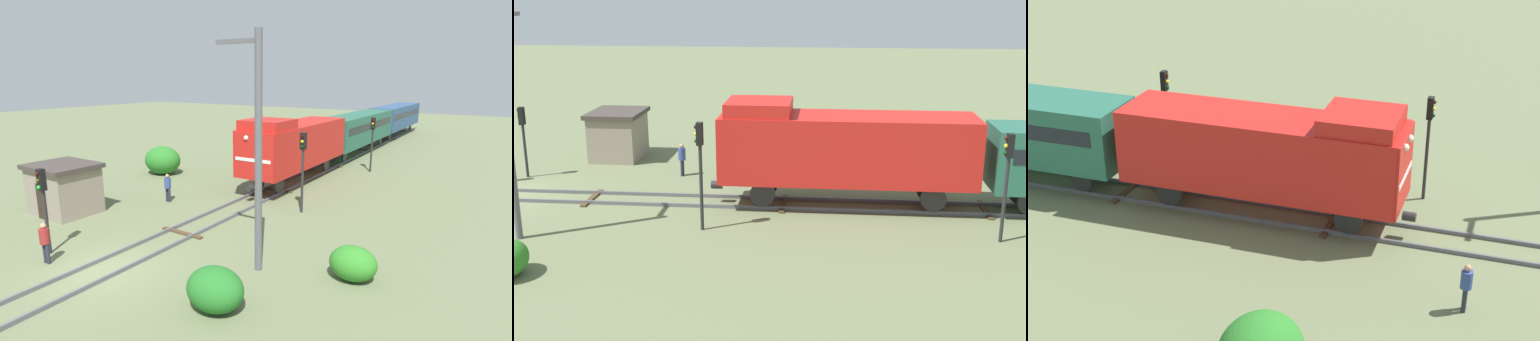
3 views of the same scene
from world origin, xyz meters
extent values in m
cube|color=#4C3823|center=(0.00, 4.46, 0.04)|extent=(2.40, 0.24, 0.09)
cube|color=#4C3823|center=(0.00, 13.38, 0.04)|extent=(2.40, 0.24, 0.09)
cube|color=#4C3823|center=(0.00, 22.29, 0.04)|extent=(2.40, 0.24, 0.09)
cube|color=red|center=(0.00, 16.20, 2.71)|extent=(2.90, 11.00, 2.90)
cube|color=red|center=(0.00, 12.30, 4.46)|extent=(2.75, 2.80, 0.60)
cube|color=red|center=(0.00, 10.65, 2.71)|extent=(2.84, 0.10, 2.84)
cube|color=white|center=(0.00, 10.61, 2.51)|extent=(2.46, 0.06, 0.20)
sphere|color=white|center=(-0.45, 10.60, 3.81)|extent=(0.28, 0.28, 0.28)
sphere|color=white|center=(0.45, 10.60, 3.81)|extent=(0.28, 0.28, 0.28)
cylinder|color=#262628|center=(0.00, 10.35, 0.86)|extent=(0.36, 0.50, 0.36)
cylinder|color=#262628|center=(-0.72, 12.50, 0.71)|extent=(0.18, 1.10, 1.10)
cylinder|color=#262628|center=(0.72, 12.50, 0.71)|extent=(0.18, 1.10, 1.10)
cylinder|color=#262628|center=(-0.72, 19.90, 0.71)|extent=(0.18, 1.10, 1.10)
cylinder|color=#262628|center=(0.72, 19.90, 0.71)|extent=(0.18, 1.10, 1.10)
cylinder|color=#262628|center=(-0.72, 23.90, 0.64)|extent=(0.16, 0.96, 0.96)
cylinder|color=#262628|center=(-3.20, -0.17, 1.83)|extent=(0.14, 0.14, 3.67)
cube|color=black|center=(-3.20, -0.17, 3.22)|extent=(0.32, 0.24, 0.90)
sphere|color=#390606|center=(-3.20, -0.31, 3.49)|extent=(0.16, 0.16, 0.16)
sphere|color=#3C3306|center=(-3.20, -0.31, 3.21)|extent=(0.16, 0.16, 0.16)
sphere|color=green|center=(-3.20, -0.31, 2.93)|extent=(0.16, 0.16, 0.16)
cylinder|color=#262628|center=(3.40, 10.33, 2.22)|extent=(0.14, 0.14, 4.43)
cube|color=black|center=(3.40, 10.33, 3.98)|extent=(0.32, 0.24, 0.90)
sphere|color=#390606|center=(3.40, 10.19, 4.25)|extent=(0.16, 0.16, 0.16)
sphere|color=yellow|center=(3.40, 10.19, 3.97)|extent=(0.16, 0.16, 0.16)
sphere|color=black|center=(3.40, 10.19, 3.69)|extent=(0.16, 0.16, 0.16)
cylinder|color=#262628|center=(3.60, 22.05, 2.14)|extent=(0.14, 0.14, 4.27)
cube|color=black|center=(3.60, 22.05, 3.82)|extent=(0.32, 0.24, 0.90)
sphere|color=#390606|center=(3.60, 21.91, 4.09)|extent=(0.16, 0.16, 0.16)
sphere|color=yellow|center=(3.60, 21.91, 3.81)|extent=(0.16, 0.16, 0.16)
sphere|color=black|center=(3.60, 21.91, 3.53)|extent=(0.16, 0.16, 0.16)
cylinder|color=#262B38|center=(-4.30, 7.78, 0.42)|extent=(0.15, 0.15, 0.85)
cylinder|color=#262B38|center=(-4.10, 7.78, 0.42)|extent=(0.15, 0.15, 0.85)
cylinder|color=#33478C|center=(-4.20, 7.78, 1.16)|extent=(0.38, 0.38, 0.62)
sphere|color=tan|center=(-4.20, 7.78, 1.58)|extent=(0.23, 0.23, 0.23)
cube|color=gray|center=(-7.50, 3.33, 1.25)|extent=(3.20, 2.60, 2.50)
cube|color=#3F3833|center=(-7.50, 3.33, 2.62)|extent=(3.50, 2.90, 0.24)
cube|color=#2D2319|center=(-7.50, 2.01, 0.95)|extent=(0.80, 0.06, 1.90)
ellipsoid|color=#297526|center=(-9.66, 12.71, 1.07)|extent=(2.94, 2.40, 2.14)
camera|label=1|loc=(12.62, -8.62, 7.26)|focal=28.00mm
camera|label=2|loc=(27.41, 15.35, 9.44)|focal=45.00mm
camera|label=3|loc=(-25.98, 6.55, 14.58)|focal=55.00mm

